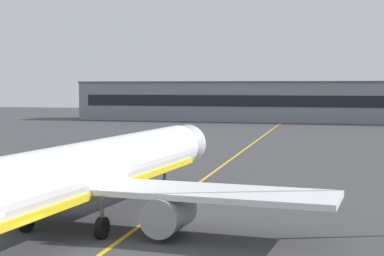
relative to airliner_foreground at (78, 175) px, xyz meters
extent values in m
cube|color=yellow|center=(2.75, 21.78, -3.37)|extent=(6.79, 179.89, 0.01)
cylinder|color=white|center=(0.01, 0.15, 0.13)|extent=(6.21, 36.17, 3.80)
cone|color=white|center=(1.31, 19.40, 0.13)|extent=(3.78, 2.84, 3.61)
cube|color=gold|center=(0.01, 0.15, -0.91)|extent=(5.95, 33.30, 0.44)
cube|color=black|center=(1.18, 17.51, 0.80)|extent=(2.92, 1.29, 0.60)
cube|color=white|center=(0.05, 0.75, -0.72)|extent=(32.25, 6.94, 0.36)
cylinder|color=black|center=(-6.08, 2.01, -1.94)|extent=(1.96, 0.31, 1.95)
cylinder|color=gray|center=(6.17, -0.67, -1.94)|extent=(2.54, 3.75, 2.30)
cylinder|color=black|center=(6.29, 1.18, -1.94)|extent=(1.96, 0.31, 1.95)
cylinder|color=#4C4C51|center=(0.99, 14.61, -1.89)|extent=(0.24, 0.24, 1.60)
cylinder|color=black|center=(0.99, 14.61, -2.92)|extent=(0.46, 0.92, 0.90)
cylinder|color=#4C4C51|center=(-2.72, -1.67, -1.59)|extent=(0.24, 0.24, 1.60)
cylinder|color=black|center=(-2.72, -1.67, -2.72)|extent=(0.49, 1.32, 1.30)
cylinder|color=#4C4C51|center=(2.47, -2.02, -1.59)|extent=(0.24, 0.24, 1.60)
cylinder|color=black|center=(2.47, -2.02, -2.72)|extent=(0.49, 1.32, 1.30)
cube|color=gray|center=(12.42, 118.08, 1.52)|extent=(133.22, 12.00, 9.78)
cube|color=black|center=(12.42, 112.03, 1.92)|extent=(127.89, 0.12, 2.80)
cube|color=#595C63|center=(12.42, 118.08, 6.61)|extent=(133.62, 12.40, 0.40)
camera|label=1|loc=(16.66, -34.14, 5.60)|focal=56.14mm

